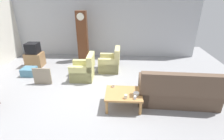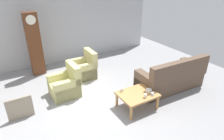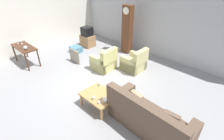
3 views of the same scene
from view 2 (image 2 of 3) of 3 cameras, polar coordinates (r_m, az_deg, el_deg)
ground_plane at (r=5.37m, az=-4.05°, el=-10.54°), size 10.40×10.40×0.00m
garage_door_wall at (r=7.89m, az=-16.80°, el=13.23°), size 8.40×0.16×3.20m
couch_floral at (r=6.23m, az=16.86°, el=-2.33°), size 2.13×0.96×1.04m
armchair_olive_near at (r=5.85m, az=-13.29°, el=-4.36°), size 0.80×0.77×0.92m
armchair_olive_far at (r=6.75m, az=-8.19°, el=0.34°), size 0.80×0.77×0.92m
coffee_table_wood at (r=5.18m, az=7.37°, el=-7.35°), size 0.96×0.76×0.42m
grandfather_clock at (r=7.14m, az=-21.63°, el=6.90°), size 0.44×0.30×2.15m
framed_picture_leaning at (r=5.30m, az=-25.17°, el=-10.04°), size 0.60×0.05×0.57m
cup_white_porcelain at (r=5.18m, az=2.88°, el=-5.72°), size 0.09×0.09×0.10m
cup_blue_rimmed at (r=5.11m, az=11.73°, el=-6.83°), size 0.07×0.07×0.08m
cup_cream_tall at (r=4.99m, az=9.65°, el=-7.42°), size 0.09×0.09×0.10m
bowl_white_stacked at (r=5.26m, az=10.66°, el=-5.83°), size 0.16×0.16×0.06m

